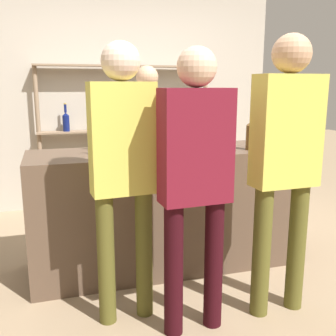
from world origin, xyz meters
The scene contains 14 objects.
ground_plane centered at (0.00, 0.00, 0.00)m, with size 16.00×16.00×0.00m, color #9E8466.
bar_counter centered at (0.00, 0.00, 0.49)m, with size 2.18×0.66×0.97m, color brown.
back_wall centered at (0.00, 1.93, 1.40)m, with size 3.78×0.12×2.80m, color #B2A899.
back_shelf centered at (0.00, 1.75, 1.13)m, with size 2.09×0.18×1.71m.
counter_bottle_0 centered at (0.45, -0.09, 1.10)m, with size 0.08×0.08×0.34m.
counter_bottle_1 centered at (0.64, -0.17, 1.10)m, with size 0.09×0.09×0.33m.
counter_bottle_2 centered at (-0.51, -0.16, 1.10)m, with size 0.08×0.08×0.34m.
counter_bottle_3 centered at (0.11, 0.22, 1.12)m, with size 0.08×0.08×0.36m.
wine_glass centered at (-0.58, 0.20, 1.09)m, with size 0.07×0.07×0.16m.
cork_jar centered at (0.12, 0.05, 1.04)m, with size 0.11×0.11×0.13m.
customer_center centered at (-0.11, -0.91, 1.01)m, with size 0.42×0.22×1.69m.
customer_right centered at (0.50, -0.88, 1.07)m, with size 0.42×0.23×1.78m.
customer_left centered at (-0.48, -0.68, 1.04)m, with size 0.40×0.23×1.73m.
server_behind_counter centered at (0.06, 0.90, 0.98)m, with size 0.48×0.32×1.67m.
Camera 1 is at (-0.89, -2.96, 1.49)m, focal length 42.00 mm.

